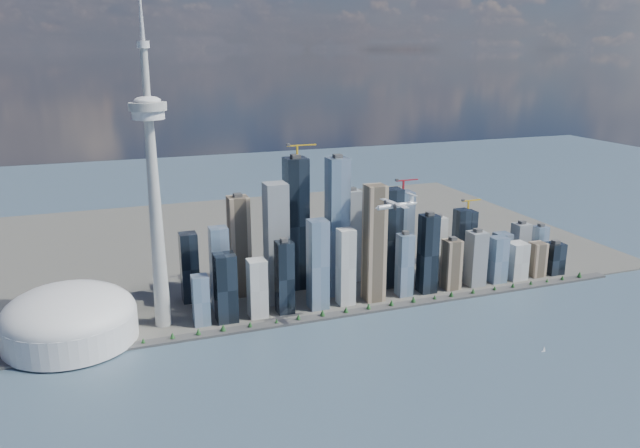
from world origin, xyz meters
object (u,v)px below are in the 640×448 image
object	(u,v)px
dome_stadium	(69,318)
needle_tower	(153,185)
sailboat_west	(544,350)
airplane	(396,205)

from	to	relation	value
dome_stadium	needle_tower	bearing A→B (deg)	4.09
sailboat_west	airplane	bearing A→B (deg)	143.80
airplane	sailboat_west	world-z (taller)	airplane
needle_tower	dome_stadium	distance (m)	241.40
dome_stadium	airplane	xyz separation A→B (m)	(483.35, -133.03, 168.84)
needle_tower	dome_stadium	bearing A→B (deg)	-175.91
needle_tower	sailboat_west	size ratio (longest dim) A/B	58.72
dome_stadium	airplane	bearing A→B (deg)	-15.39
airplane	needle_tower	bearing A→B (deg)	150.89
dome_stadium	sailboat_west	distance (m)	720.68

